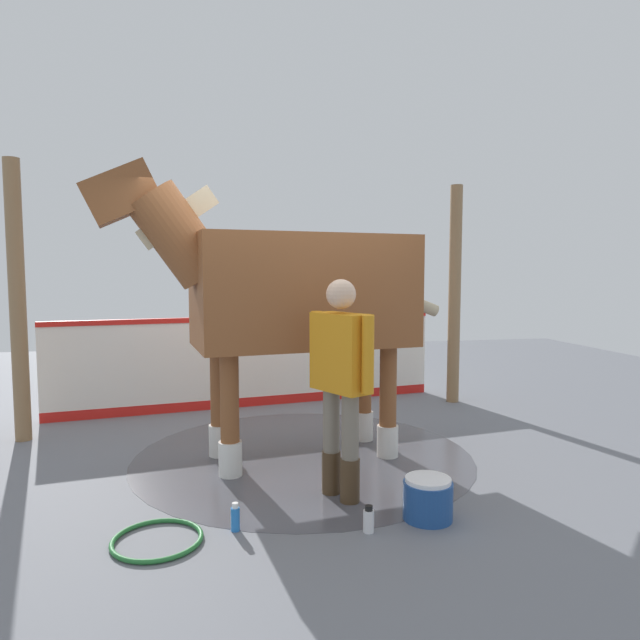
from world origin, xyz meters
name	(u,v)px	position (x,y,z in m)	size (l,w,h in m)	color
ground_plane	(288,455)	(0.00, 0.00, -0.01)	(16.00, 16.00, 0.02)	slate
wet_patch	(303,456)	(0.08, 0.14, 0.00)	(3.18, 3.18, 0.00)	#4C4C54
barrier_wall	(253,364)	(-2.03, -0.17, 0.55)	(0.82, 5.00, 1.18)	white
roof_post_near	(18,302)	(-0.99, -2.63, 1.44)	(0.16, 0.16, 2.88)	olive
roof_post_far	(455,295)	(-1.74, 2.49, 1.44)	(0.16, 0.16, 2.88)	olive
horse	(291,293)	(0.09, 0.03, 1.55)	(1.29, 3.31, 2.66)	brown
handler	(341,373)	(1.09, 0.26, 0.97)	(0.61, 0.42, 1.69)	#47331E
wash_bucket	(428,499)	(1.58, 0.78, 0.15)	(0.35, 0.35, 0.30)	#1E478C
bottle_shampoo	(369,520)	(1.69, 0.31, 0.08)	(0.07, 0.07, 0.18)	white
bottle_spray	(235,518)	(1.50, -0.56, 0.09)	(0.06, 0.06, 0.19)	blue
hose_coil	(157,540)	(1.57, -1.06, 0.02)	(0.59, 0.59, 0.03)	#267233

